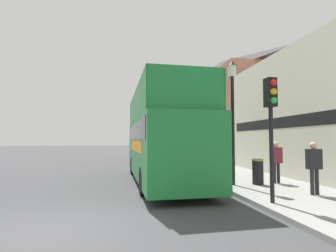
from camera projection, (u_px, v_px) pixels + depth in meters
ground_plane at (106, 160)px, 26.04m from camera, size 144.00×144.00×0.00m
sidewalk at (185, 160)px, 24.36m from camera, size 3.95×108.00×0.14m
brick_terrace_rear at (224, 109)px, 28.15m from camera, size 6.00×17.92×10.58m
tour_bus at (161, 142)px, 12.35m from camera, size 2.76×9.73×4.21m
parked_car_ahead_of_bus at (160, 157)px, 19.14m from camera, size 1.91×4.14×1.54m
pedestrian_nearest at (314, 163)px, 8.63m from camera, size 0.45×0.25×1.73m
pedestrian_second at (276, 158)px, 10.95m from camera, size 0.45×0.25×1.72m
traffic_signal at (271, 111)px, 7.61m from camera, size 0.28×0.42×3.61m
lamp_post_nearest at (232, 99)px, 10.67m from camera, size 0.35×0.35×5.06m
lamp_post_second at (181, 121)px, 20.09m from camera, size 0.35×0.35×4.80m
litter_bin at (258, 171)px, 10.64m from camera, size 0.48×0.48×1.03m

